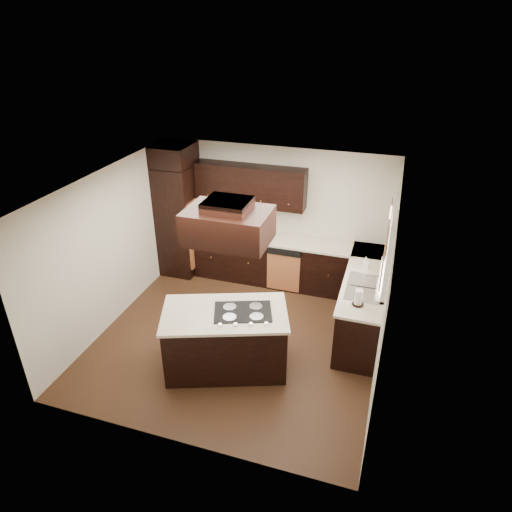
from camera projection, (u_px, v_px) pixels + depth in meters
name	position (u px, v px, depth m)	size (l,w,h in m)	color
floor	(238.00, 337.00, 7.19)	(4.20, 4.20, 0.02)	#50301B
ceiling	(235.00, 184.00, 6.00)	(4.20, 4.20, 0.02)	white
wall_back	(276.00, 214.00, 8.37)	(4.20, 0.02, 2.50)	beige
wall_front	(169.00, 361.00, 4.82)	(4.20, 0.02, 2.50)	beige
wall_left	(111.00, 247.00, 7.16)	(0.02, 4.20, 2.50)	beige
wall_right	(387.00, 291.00, 6.03)	(0.02, 4.20, 2.50)	beige
oven_column	(179.00, 220.00, 8.60)	(0.65, 0.75, 2.12)	black
wall_oven_face	(196.00, 219.00, 8.47)	(0.05, 0.62, 0.78)	#BA6A3D
base_cabinets_back	(272.00, 260.00, 8.48)	(2.93, 0.60, 0.88)	black
base_cabinets_right	(363.00, 302.00, 7.25)	(0.60, 2.40, 0.88)	black
countertop_back	(272.00, 238.00, 8.25)	(2.93, 0.63, 0.04)	beige
countertop_right	(366.00, 277.00, 7.04)	(0.63, 2.40, 0.04)	beige
upper_cabinets	(250.00, 185.00, 8.07)	(2.00, 0.34, 0.72)	black
dishwasher_front	(283.00, 272.00, 8.18)	(0.60, 0.05, 0.72)	#BA6A3D
window_frame	(390.00, 246.00, 6.32)	(0.06, 1.32, 1.12)	silver
window_pane	(392.00, 246.00, 6.31)	(0.00, 1.20, 1.00)	white
curtain_left	(384.00, 256.00, 5.96)	(0.02, 0.34, 0.90)	beige
curtain_right	(388.00, 230.00, 6.66)	(0.02, 0.34, 0.90)	beige
sink_rim	(365.00, 287.00, 6.73)	(0.52, 0.84, 0.01)	silver
island	(226.00, 341.00, 6.40)	(1.64, 0.89, 0.88)	black
island_top	(225.00, 314.00, 6.18)	(1.70, 0.95, 0.04)	beige
cooktop	(243.00, 312.00, 6.18)	(0.77, 0.52, 0.01)	black
range_hood	(228.00, 226.00, 5.68)	(1.05, 0.72, 0.42)	black
hood_duct	(227.00, 205.00, 5.55)	(0.55, 0.50, 0.13)	black
blender_base	(220.00, 227.00, 8.51)	(0.15, 0.15, 0.10)	silver
blender_pitcher	(219.00, 218.00, 8.43)	(0.13, 0.13, 0.26)	silver
spice_rack	(251.00, 229.00, 8.19)	(0.37, 0.09, 0.31)	black
mixing_bowl	(207.00, 227.00, 8.59)	(0.25, 0.25, 0.06)	silver
soap_bottle	(365.00, 263.00, 7.21)	(0.09, 0.09, 0.20)	silver
paper_towel	(358.00, 298.00, 6.27)	(0.11, 0.11, 0.24)	silver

